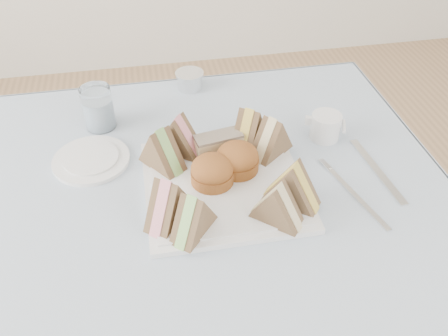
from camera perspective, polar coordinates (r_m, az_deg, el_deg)
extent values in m
cube|color=brown|center=(1.18, -2.11, -18.55)|extent=(0.90, 0.90, 0.74)
cube|color=#A3B5C8|center=(0.88, -2.70, -6.11)|extent=(1.02, 1.02, 0.01)
cube|color=silver|center=(0.94, 0.00, -2.04)|extent=(0.31, 0.31, 0.01)
cylinder|color=brown|center=(0.91, -1.43, -0.39)|extent=(0.09, 0.09, 0.06)
cylinder|color=brown|center=(0.94, 1.62, 1.11)|extent=(0.11, 0.11, 0.06)
cube|color=beige|center=(0.99, -0.67, 2.89)|extent=(0.10, 0.06, 0.05)
cylinder|color=silver|center=(1.04, -15.68, 0.94)|extent=(0.20, 0.20, 0.01)
cylinder|color=white|center=(1.11, -14.91, 7.01)|extent=(0.08, 0.08, 0.10)
cylinder|color=silver|center=(1.23, -4.14, 10.40)|extent=(0.08, 0.08, 0.04)
cube|color=silver|center=(1.02, 17.92, -0.28)|extent=(0.03, 0.21, 0.00)
cube|color=silver|center=(0.95, 15.76, -3.49)|extent=(0.06, 0.18, 0.00)
cylinder|color=silver|center=(1.07, 12.11, 4.91)|extent=(0.09, 0.09, 0.06)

